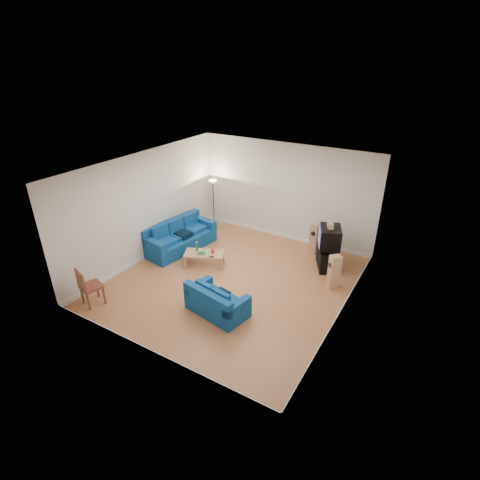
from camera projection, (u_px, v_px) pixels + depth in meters
The scene contains 16 objects.
room at pixel (232, 231), 9.61m from camera, with size 6.01×6.51×3.21m.
sofa_three_seat at pixel (179, 239), 11.92m from camera, with size 1.35×2.46×0.90m.
sofa_loveseat at pixel (216, 303), 8.93m from camera, with size 1.60×1.08×0.74m.
coffee_table at pixel (204, 255), 10.92m from camera, with size 1.27×0.99×0.41m.
bottle at pixel (197, 247), 10.94m from camera, with size 0.07×0.07×0.29m, color #197233.
tissue_box at pixel (201, 253), 10.82m from camera, with size 0.21×0.12×0.09m, color green.
red_canister at pixel (213, 251), 10.86m from camera, with size 0.10×0.10×0.13m, color red.
remote at pixel (212, 257), 10.67m from camera, with size 0.15×0.05×0.02m, color black.
tv_stand at pixel (328, 258), 10.87m from camera, with size 0.97×0.54×0.59m, color black.
av_receiver at pixel (330, 248), 10.70m from camera, with size 0.46×0.37×0.11m, color black.
television at pixel (330, 237), 10.51m from camera, with size 0.81×0.93×0.59m.
centre_speaker at pixel (330, 225), 10.38m from camera, with size 0.39×0.15×0.13m, color tan.
speaker_left at pixel (314, 239), 11.56m from camera, with size 0.25×0.32×0.99m.
speaker_right at pixel (334, 272), 9.83m from camera, with size 0.35×0.35×0.95m.
floor_lamp at pixel (213, 189), 12.84m from camera, with size 0.30×0.30×1.76m.
dining_chair at pixel (88, 286), 9.10m from camera, with size 0.60×0.60×1.00m.
Camera 1 is at (4.63, -7.37, 5.62)m, focal length 28.00 mm.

